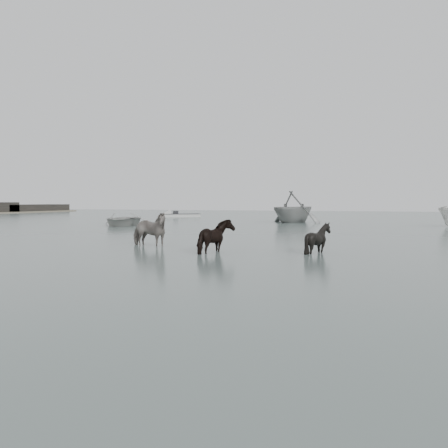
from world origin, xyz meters
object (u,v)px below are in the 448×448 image
(pony_pinto, at_px, (149,226))
(pony_dark, at_px, (217,233))
(pony_black, at_px, (318,234))
(rowboat_lead, at_px, (123,218))

(pony_pinto, relative_size, pony_dark, 1.34)
(pony_pinto, relative_size, pony_black, 1.41)
(pony_dark, height_order, pony_black, pony_dark)
(pony_dark, xyz_separation_m, pony_black, (3.47, 1.17, -0.04))
(pony_dark, distance_m, rowboat_lead, 19.31)
(pony_black, height_order, rowboat_lead, pony_black)
(pony_pinto, xyz_separation_m, pony_black, (6.92, -0.11, -0.13))
(pony_pinto, bearing_deg, pony_dark, -100.56)
(pony_pinto, xyz_separation_m, pony_dark, (3.45, -1.28, -0.09))
(pony_dark, height_order, rowboat_lead, pony_dark)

